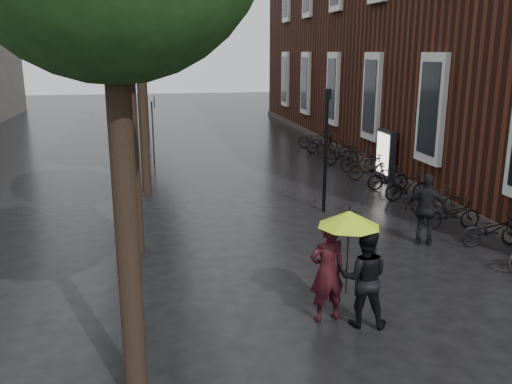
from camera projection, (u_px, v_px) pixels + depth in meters
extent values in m
cube|color=#38160F|center=(441.00, 27.00, 26.48)|extent=(10.00, 33.00, 12.00)
cube|color=silver|center=(432.00, 109.00, 17.77)|extent=(0.25, 1.60, 3.60)
cube|color=black|center=(429.00, 109.00, 17.75)|extent=(0.10, 1.20, 3.00)
cube|color=silver|center=(372.00, 97.00, 22.52)|extent=(0.25, 1.60, 3.60)
cube|color=black|center=(370.00, 97.00, 22.50)|extent=(0.10, 1.20, 3.00)
cube|color=silver|center=(333.00, 89.00, 27.27)|extent=(0.25, 1.60, 3.60)
cube|color=black|center=(332.00, 89.00, 27.25)|extent=(0.10, 1.20, 3.00)
cube|color=silver|center=(306.00, 83.00, 32.02)|extent=(0.25, 1.60, 3.60)
cube|color=black|center=(304.00, 83.00, 32.01)|extent=(0.10, 1.20, 3.00)
cube|color=silver|center=(286.00, 79.00, 36.78)|extent=(0.25, 1.60, 3.60)
cube|color=black|center=(284.00, 79.00, 36.76)|extent=(0.10, 1.20, 3.00)
cube|color=#3F3833|center=(341.00, 148.00, 27.07)|extent=(0.40, 33.00, 0.30)
cylinder|color=black|center=(128.00, 245.00, 7.18)|extent=(0.32, 0.32, 4.68)
cylinder|color=black|center=(133.00, 163.00, 12.89)|extent=(0.32, 0.32, 4.51)
cylinder|color=black|center=(144.00, 122.00, 18.57)|extent=(0.32, 0.32, 4.95)
cylinder|color=black|center=(142.00, 112.00, 24.32)|extent=(0.32, 0.32, 4.40)
cylinder|color=black|center=(145.00, 97.00, 29.99)|extent=(0.32, 0.32, 4.79)
cylinder|color=black|center=(145.00, 91.00, 35.71)|extent=(0.32, 0.32, 4.57)
imported|color=black|center=(327.00, 271.00, 9.83)|extent=(0.77, 0.58, 1.92)
imported|color=black|center=(364.00, 278.00, 9.66)|extent=(1.06, 0.93, 1.81)
cylinder|color=black|center=(347.00, 257.00, 9.64)|extent=(0.02, 0.02, 1.43)
cone|color=#ADE518|center=(349.00, 219.00, 9.46)|extent=(1.12, 1.12, 0.29)
cylinder|color=black|center=(349.00, 209.00, 9.41)|extent=(0.02, 0.02, 0.08)
imported|color=black|center=(427.00, 210.00, 13.75)|extent=(1.17, 0.95, 1.86)
imported|color=black|center=(492.00, 230.00, 13.74)|extent=(1.67, 0.65, 0.87)
imported|color=black|center=(451.00, 214.00, 15.08)|extent=(1.69, 0.72, 0.86)
imported|color=black|center=(436.00, 200.00, 16.39)|extent=(1.65, 0.79, 0.95)
imported|color=black|center=(408.00, 187.00, 17.94)|extent=(1.60, 0.48, 0.95)
imported|color=black|center=(388.00, 178.00, 19.30)|extent=(1.55, 0.56, 0.91)
imported|color=black|center=(369.00, 167.00, 20.83)|extent=(1.78, 0.68, 1.04)
imported|color=black|center=(360.00, 160.00, 22.32)|extent=(1.69, 0.59, 1.00)
imported|color=black|center=(342.00, 155.00, 23.74)|extent=(1.73, 0.89, 0.86)
imported|color=black|center=(334.00, 148.00, 25.14)|extent=(1.64, 0.68, 0.96)
imported|color=black|center=(323.00, 144.00, 26.45)|extent=(1.81, 0.98, 0.91)
imported|color=black|center=(315.00, 139.00, 27.92)|extent=(1.82, 0.93, 0.91)
cube|color=black|center=(386.00, 154.00, 21.02)|extent=(0.26, 1.26, 1.90)
cube|color=beige|center=(383.00, 153.00, 20.98)|extent=(0.04, 1.06, 1.55)
cylinder|color=black|center=(325.00, 156.00, 16.44)|extent=(0.11, 0.11, 3.52)
cube|color=black|center=(327.00, 94.00, 15.97)|extent=(0.19, 0.19, 0.31)
sphere|color=#FFE5B2|center=(327.00, 94.00, 15.97)|extent=(0.16, 0.16, 0.16)
cylinder|color=#262628|center=(153.00, 134.00, 23.27)|extent=(0.07, 0.07, 2.76)
cylinder|color=#0D4B98|center=(154.00, 102.00, 22.94)|extent=(0.03, 0.55, 0.55)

